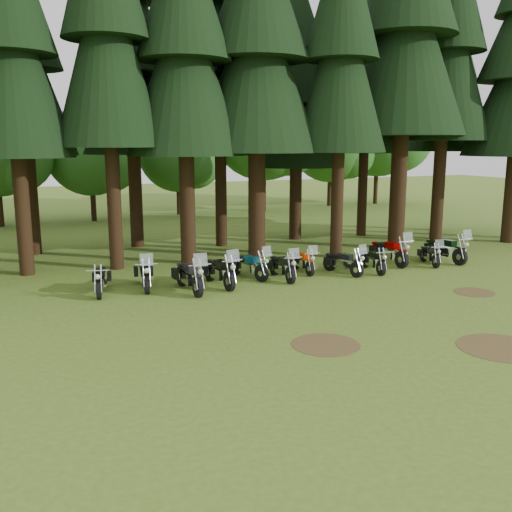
% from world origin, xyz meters
% --- Properties ---
extents(ground, '(120.00, 120.00, 0.00)m').
position_xyz_m(ground, '(0.00, 0.00, 0.00)').
color(ground, '#44621E').
rests_on(ground, ground).
extents(pine_front_2, '(4.32, 4.32, 16.22)m').
position_xyz_m(pine_front_2, '(-9.78, 9.82, 9.71)').
color(pine_front_2, '#321F10').
rests_on(pine_front_2, ground).
extents(pine_front_3, '(4.32, 4.32, 17.57)m').
position_xyz_m(pine_front_3, '(-6.29, 9.51, 10.52)').
color(pine_front_3, '#321F10').
rests_on(pine_front_3, ground).
extents(pine_front_4, '(4.95, 4.95, 16.33)m').
position_xyz_m(pine_front_4, '(-3.21, 9.40, 9.78)').
color(pine_front_4, '#321F10').
rests_on(pine_front_4, ground).
extents(pine_front_5, '(5.81, 5.81, 16.72)m').
position_xyz_m(pine_front_5, '(0.07, 9.44, 10.01)').
color(pine_front_5, '#321F10').
rests_on(pine_front_5, ground).
extents(pine_front_6, '(4.15, 4.15, 16.75)m').
position_xyz_m(pine_front_6, '(3.43, 8.02, 10.03)').
color(pine_front_6, '#321F10').
rests_on(pine_front_6, ground).
extents(pine_front_7, '(5.98, 5.98, 19.41)m').
position_xyz_m(pine_front_7, '(7.37, 8.76, 11.62)').
color(pine_front_7, '#321F10').
rests_on(pine_front_7, ground).
extents(pine_front_8, '(4.79, 4.79, 18.63)m').
position_xyz_m(pine_front_8, '(10.62, 9.61, 11.15)').
color(pine_front_8, '#321F10').
rests_on(pine_front_8, ground).
extents(pine_back_1, '(4.52, 4.52, 16.22)m').
position_xyz_m(pine_back_1, '(-9.26, 14.35, 9.71)').
color(pine_back_1, '#321F10').
rests_on(pine_back_1, ground).
extents(pine_back_2, '(4.85, 4.85, 16.30)m').
position_xyz_m(pine_back_2, '(-4.38, 14.40, 9.76)').
color(pine_back_2, '#321F10').
rests_on(pine_back_2, ground).
extents(pine_back_3, '(4.35, 4.35, 16.20)m').
position_xyz_m(pine_back_3, '(-0.37, 12.94, 9.70)').
color(pine_back_3, '#321F10').
rests_on(pine_back_3, ground).
extents(pine_back_4, '(4.94, 4.94, 13.78)m').
position_xyz_m(pine_back_4, '(4.04, 13.25, 8.25)').
color(pine_back_4, '#321F10').
rests_on(pine_back_4, ground).
extents(pine_back_5, '(3.94, 3.94, 16.33)m').
position_xyz_m(pine_back_5, '(8.07, 12.86, 9.78)').
color(pine_back_5, '#321F10').
rests_on(pine_back_5, ground).
extents(pine_back_6, '(4.59, 4.59, 16.58)m').
position_xyz_m(pine_back_6, '(13.36, 12.79, 9.93)').
color(pine_back_6, '#321F10').
rests_on(pine_back_6, ground).
extents(decid_2, '(6.72, 6.53, 8.40)m').
position_xyz_m(decid_2, '(-10.43, 24.78, 4.95)').
color(decid_2, '#321F10').
rests_on(decid_2, ground).
extents(decid_3, '(6.12, 5.95, 7.65)m').
position_xyz_m(decid_3, '(-4.71, 25.13, 4.51)').
color(decid_3, '#321F10').
rests_on(decid_3, ground).
extents(decid_4, '(5.93, 5.76, 7.41)m').
position_xyz_m(decid_4, '(1.58, 26.32, 4.37)').
color(decid_4, '#321F10').
rests_on(decid_4, ground).
extents(decid_5, '(8.45, 8.21, 10.56)m').
position_xyz_m(decid_5, '(8.29, 25.71, 6.23)').
color(decid_5, '#321F10').
rests_on(decid_5, ground).
extents(decid_6, '(7.06, 6.86, 8.82)m').
position_xyz_m(decid_6, '(14.85, 27.01, 5.20)').
color(decid_6, '#321F10').
rests_on(decid_6, ground).
extents(decid_7, '(8.44, 8.20, 10.55)m').
position_xyz_m(decid_7, '(19.46, 26.83, 6.22)').
color(decid_7, '#321F10').
rests_on(decid_7, ground).
extents(dirt_patch_0, '(1.80, 1.80, 0.01)m').
position_xyz_m(dirt_patch_0, '(-3.00, -2.00, 0.01)').
color(dirt_patch_0, '#4C3D1E').
rests_on(dirt_patch_0, ground).
extents(dirt_patch_1, '(1.40, 1.40, 0.01)m').
position_xyz_m(dirt_patch_1, '(4.50, 0.50, 0.01)').
color(dirt_patch_1, '#4C3D1E').
rests_on(dirt_patch_1, ground).
extents(dirt_patch_2, '(2.20, 2.20, 0.01)m').
position_xyz_m(dirt_patch_2, '(1.00, -4.00, 0.01)').
color(dirt_patch_2, '#4C3D1E').
rests_on(dirt_patch_2, ground).
extents(motorcycle_0, '(0.62, 2.15, 0.89)m').
position_xyz_m(motorcycle_0, '(-7.54, 5.63, 0.45)').
color(motorcycle_0, black).
rests_on(motorcycle_0, ground).
extents(motorcycle_1, '(0.64, 2.37, 1.49)m').
position_xyz_m(motorcycle_1, '(-5.97, 5.71, 0.50)').
color(motorcycle_1, black).
rests_on(motorcycle_1, ground).
extents(motorcycle_2, '(0.47, 2.51, 1.58)m').
position_xyz_m(motorcycle_2, '(-4.64, 4.65, 0.53)').
color(motorcycle_2, black).
rests_on(motorcycle_2, ground).
extents(motorcycle_3, '(0.55, 2.47, 1.55)m').
position_xyz_m(motorcycle_3, '(-3.40, 4.97, 0.52)').
color(motorcycle_3, black).
rests_on(motorcycle_3, ground).
extents(motorcycle_4, '(0.99, 2.19, 1.41)m').
position_xyz_m(motorcycle_4, '(-1.96, 5.67, 0.47)').
color(motorcycle_4, black).
rests_on(motorcycle_4, ground).
extents(motorcycle_5, '(0.42, 2.23, 1.40)m').
position_xyz_m(motorcycle_5, '(-0.84, 4.96, 0.47)').
color(motorcycle_5, black).
rests_on(motorcycle_5, ground).
extents(motorcycle_6, '(0.43, 2.04, 1.28)m').
position_xyz_m(motorcycle_6, '(0.46, 5.71, 0.43)').
color(motorcycle_6, black).
rests_on(motorcycle_6, ground).
extents(motorcycle_7, '(0.79, 2.14, 1.35)m').
position_xyz_m(motorcycle_7, '(1.79, 4.80, 0.45)').
color(motorcycle_7, black).
rests_on(motorcycle_7, ground).
extents(motorcycle_8, '(0.41, 2.05, 0.83)m').
position_xyz_m(motorcycle_8, '(3.14, 4.71, 0.42)').
color(motorcycle_8, black).
rests_on(motorcycle_8, ground).
extents(motorcycle_9, '(0.47, 2.51, 1.58)m').
position_xyz_m(motorcycle_9, '(4.61, 5.62, 0.53)').
color(motorcycle_9, black).
rests_on(motorcycle_9, ground).
extents(motorcycle_10, '(0.86, 1.96, 1.25)m').
position_xyz_m(motorcycle_10, '(6.20, 4.86, 0.42)').
color(motorcycle_10, black).
rests_on(motorcycle_10, ground).
extents(motorcycle_11, '(0.53, 2.52, 1.59)m').
position_xyz_m(motorcycle_11, '(7.24, 5.10, 0.53)').
color(motorcycle_11, black).
rests_on(motorcycle_11, ground).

